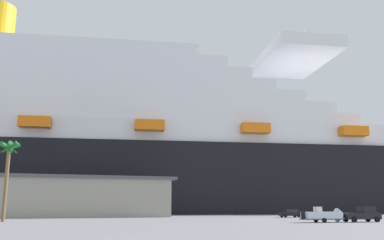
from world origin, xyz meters
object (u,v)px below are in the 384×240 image
cruise_ship (84,144)px  pickup_truck (362,215)px  palm_tree (8,156)px  small_boat_on_trailer (326,215)px  parked_car_white_van (52,214)px  parked_car_black_coupe (290,213)px

cruise_ship → pickup_truck: 86.92m
pickup_truck → palm_tree: (-50.50, 13.06, 8.59)m
small_boat_on_trailer → palm_tree: 47.43m
palm_tree → pickup_truck: bearing=-14.5°
small_boat_on_trailer → parked_car_white_van: bearing=141.4°
palm_tree → parked_car_white_van: bearing=74.0°
small_boat_on_trailer → parked_car_black_coupe: 26.58m
pickup_truck → parked_car_white_van: pickup_truck is taller
pickup_truck → small_boat_on_trailer: size_ratio=0.75×
parked_car_black_coupe → parked_car_white_van: same height
cruise_ship → palm_tree: (-8.95, -60.78, -10.79)m
cruise_ship → parked_car_black_coupe: size_ratio=57.89×
cruise_ship → parked_car_white_van: size_ratio=52.93×
pickup_truck → palm_tree: size_ratio=0.48×
palm_tree → small_boat_on_trailer: bearing=-16.6°
parked_car_black_coupe → palm_tree: bearing=-166.5°
small_boat_on_trailer → parked_car_black_coupe: bearing=74.8°
small_boat_on_trailer → palm_tree: (-44.69, 13.29, 8.67)m
cruise_ship → parked_car_white_van: cruise_ship is taller
pickup_truck → parked_car_black_coupe: 25.45m
palm_tree → parked_car_white_van: palm_tree is taller
cruise_ship → parked_car_white_van: bearing=-95.0°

